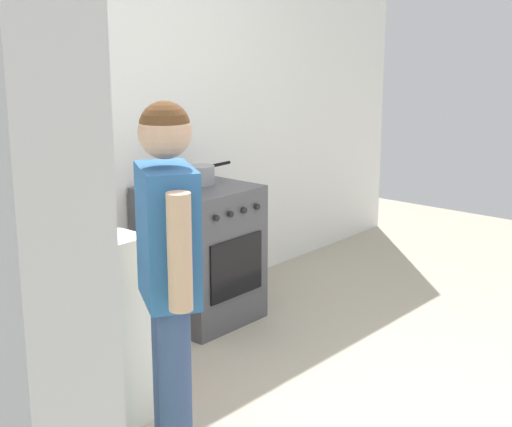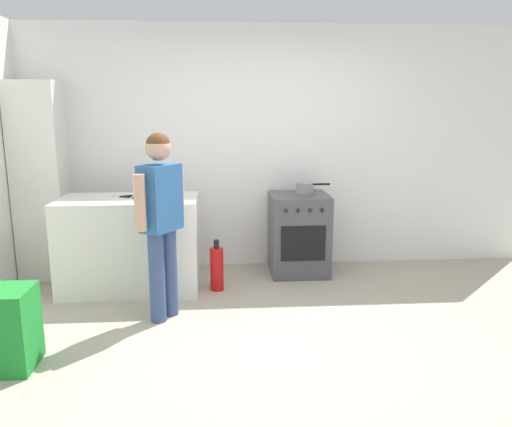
{
  "view_description": "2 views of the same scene",
  "coord_description": "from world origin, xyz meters",
  "px_view_note": "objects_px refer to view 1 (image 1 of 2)",
  "views": [
    {
      "loc": [
        -2.98,
        -1.67,
        1.85
      ],
      "look_at": [
        0.14,
        0.94,
        0.83
      ],
      "focal_mm": 55.0,
      "sensor_mm": 36.0,
      "label": 1
    },
    {
      "loc": [
        -0.47,
        -3.52,
        1.74
      ],
      "look_at": [
        -0.16,
        0.77,
        0.82
      ],
      "focal_mm": 35.0,
      "sensor_mm": 36.0,
      "label": 2
    }
  ],
  "objects_px": {
    "knife_utility": "(16,230)",
    "person": "(169,264)",
    "knife_carving": "(28,247)",
    "fire_extinguisher": "(149,350)",
    "oven_left": "(200,254)",
    "pot": "(200,175)"
  },
  "relations": [
    {
      "from": "knife_utility",
      "to": "fire_extinguisher",
      "type": "distance_m",
      "value": 0.91
    },
    {
      "from": "knife_utility",
      "to": "person",
      "type": "distance_m",
      "value": 0.92
    },
    {
      "from": "oven_left",
      "to": "knife_carving",
      "type": "xyz_separation_m",
      "value": [
        -1.52,
        -0.47,
        0.48
      ]
    },
    {
      "from": "person",
      "to": "fire_extinguisher",
      "type": "distance_m",
      "value": 1.03
    },
    {
      "from": "knife_utility",
      "to": "person",
      "type": "relative_size",
      "value": 0.16
    },
    {
      "from": "oven_left",
      "to": "pot",
      "type": "height_order",
      "value": "pot"
    },
    {
      "from": "knife_utility",
      "to": "pot",
      "type": "bearing_deg",
      "value": 9.19
    },
    {
      "from": "oven_left",
      "to": "pot",
      "type": "relative_size",
      "value": 2.37
    },
    {
      "from": "fire_extinguisher",
      "to": "person",
      "type": "bearing_deg",
      "value": -124.96
    },
    {
      "from": "pot",
      "to": "fire_extinguisher",
      "type": "relative_size",
      "value": 0.72
    },
    {
      "from": "knife_utility",
      "to": "person",
      "type": "height_order",
      "value": "person"
    },
    {
      "from": "knife_utility",
      "to": "knife_carving",
      "type": "bearing_deg",
      "value": -114.41
    },
    {
      "from": "pot",
      "to": "knife_carving",
      "type": "distance_m",
      "value": 1.66
    },
    {
      "from": "fire_extinguisher",
      "to": "knife_utility",
      "type": "bearing_deg",
      "value": 151.2
    },
    {
      "from": "knife_utility",
      "to": "fire_extinguisher",
      "type": "relative_size",
      "value": 0.5
    },
    {
      "from": "pot",
      "to": "person",
      "type": "xyz_separation_m",
      "value": [
        -1.37,
        -1.15,
        0.0
      ]
    },
    {
      "from": "oven_left",
      "to": "fire_extinguisher",
      "type": "height_order",
      "value": "oven_left"
    },
    {
      "from": "oven_left",
      "to": "knife_carving",
      "type": "height_order",
      "value": "knife_carving"
    },
    {
      "from": "person",
      "to": "knife_carving",
      "type": "bearing_deg",
      "value": 108.46
    },
    {
      "from": "knife_utility",
      "to": "knife_carving",
      "type": "xyz_separation_m",
      "value": [
        -0.13,
        -0.28,
        -0.0
      ]
    },
    {
      "from": "knife_carving",
      "to": "fire_extinguisher",
      "type": "relative_size",
      "value": 0.6
    },
    {
      "from": "person",
      "to": "fire_extinguisher",
      "type": "relative_size",
      "value": 3.09
    }
  ]
}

